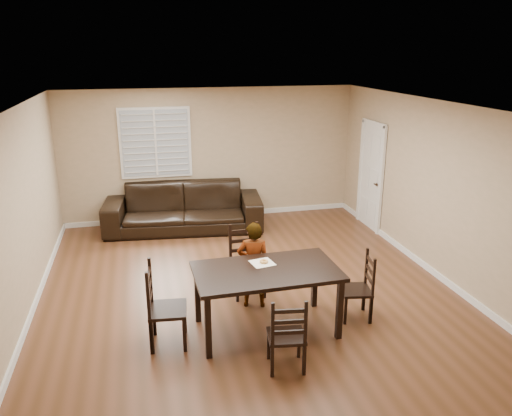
# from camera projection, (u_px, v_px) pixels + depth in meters

# --- Properties ---
(ground) EXTENTS (7.00, 7.00, 0.00)m
(ground) POSITION_uv_depth(u_px,v_px,m) (248.00, 291.00, 7.41)
(ground) COLOR brown
(ground) RESTS_ON ground
(room) EXTENTS (6.04, 7.04, 2.72)m
(room) POSITION_uv_depth(u_px,v_px,m) (247.00, 169.00, 7.03)
(room) COLOR tan
(room) RESTS_ON ground
(dining_table) EXTENTS (1.80, 1.04, 0.84)m
(dining_table) POSITION_uv_depth(u_px,v_px,m) (266.00, 276.00, 6.17)
(dining_table) COLOR black
(dining_table) RESTS_ON ground
(chair_near) EXTENTS (0.49, 0.46, 1.03)m
(chair_near) POSITION_uv_depth(u_px,v_px,m) (245.00, 261.00, 7.29)
(chair_near) COLOR black
(chair_near) RESTS_ON ground
(chair_far) EXTENTS (0.46, 0.43, 0.91)m
(chair_far) POSITION_uv_depth(u_px,v_px,m) (288.00, 340.00, 5.42)
(chair_far) COLOR black
(chair_far) RESTS_ON ground
(chair_left) EXTENTS (0.49, 0.52, 1.05)m
(chair_left) POSITION_uv_depth(u_px,v_px,m) (157.00, 309.00, 5.94)
(chair_left) COLOR black
(chair_left) RESTS_ON ground
(chair_right) EXTENTS (0.45, 0.47, 0.91)m
(chair_right) POSITION_uv_depth(u_px,v_px,m) (364.00, 289.00, 6.57)
(chair_right) COLOR black
(chair_right) RESTS_ON ground
(child) EXTENTS (0.50, 0.39, 1.23)m
(child) POSITION_uv_depth(u_px,v_px,m) (254.00, 265.00, 6.80)
(child) COLOR gray
(child) RESTS_ON ground
(napkin) EXTENTS (0.32, 0.32, 0.00)m
(napkin) POSITION_uv_depth(u_px,v_px,m) (262.00, 263.00, 6.33)
(napkin) COLOR #EFE8CD
(napkin) RESTS_ON dining_table
(donut) EXTENTS (0.11, 0.11, 0.04)m
(donut) POSITION_uv_depth(u_px,v_px,m) (264.00, 261.00, 6.32)
(donut) COLOR #D8994D
(donut) RESTS_ON napkin
(sofa) EXTENTS (3.15, 1.51, 0.89)m
(sofa) POSITION_uv_depth(u_px,v_px,m) (184.00, 207.00, 9.82)
(sofa) COLOR black
(sofa) RESTS_ON ground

